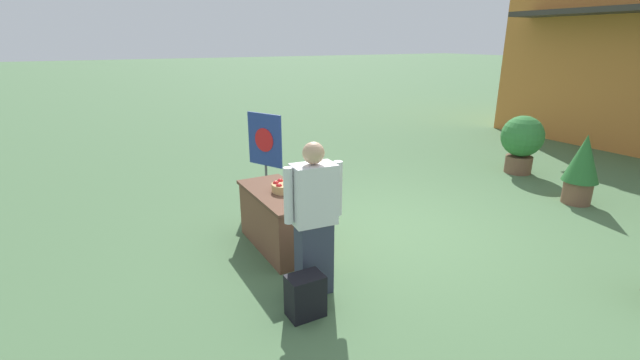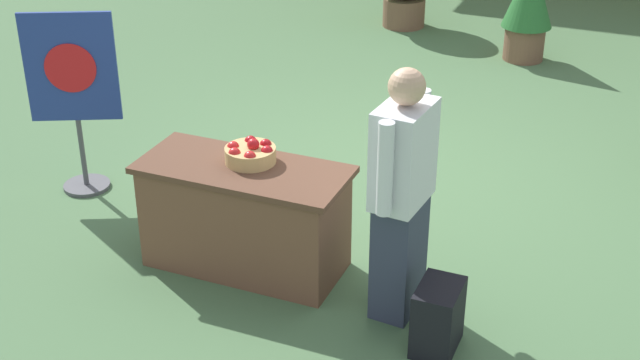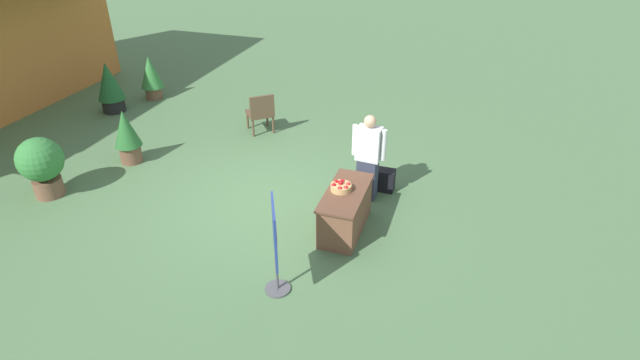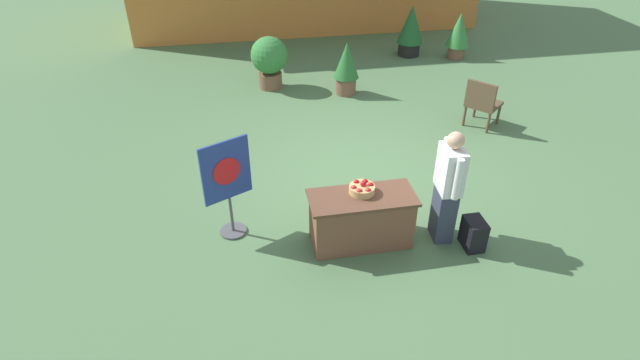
{
  "view_description": "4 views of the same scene",
  "coord_description": "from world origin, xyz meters",
  "views": [
    {
      "loc": [
        4.13,
        -3.42,
        2.49
      ],
      "look_at": [
        -0.21,
        -1.01,
        0.86
      ],
      "focal_mm": 24.0,
      "sensor_mm": 36.0,
      "label": 1
    },
    {
      "loc": [
        2.01,
        -5.96,
        3.28
      ],
      "look_at": [
        0.05,
        -1.26,
        0.62
      ],
      "focal_mm": 50.0,
      "sensor_mm": 36.0,
      "label": 2
    },
    {
      "loc": [
        -6.83,
        -3.17,
        4.86
      ],
      "look_at": [
        -0.01,
        -0.93,
        0.62
      ],
      "focal_mm": 28.0,
      "sensor_mm": 36.0,
      "label": 3
    },
    {
      "loc": [
        -1.85,
        -6.42,
        4.38
      ],
      "look_at": [
        -0.85,
        -1.04,
        0.75
      ],
      "focal_mm": 28.0,
      "sensor_mm": 36.0,
      "label": 4
    }
  ],
  "objects": [
    {
      "name": "potted_plant_near_right",
      "position": [
        2.63,
        5.34,
        0.66
      ],
      "size": [
        0.65,
        0.65,
        1.24
      ],
      "color": "black",
      "rests_on": "ground_plane"
    },
    {
      "name": "potted_plant_near_left",
      "position": [
        -1.03,
        3.91,
        0.65
      ],
      "size": [
        0.79,
        0.79,
        1.12
      ],
      "color": "brown",
      "rests_on": "ground_plane"
    },
    {
      "name": "patio_chair",
      "position": [
        2.63,
        1.33,
        0.51
      ],
      "size": [
        0.78,
        0.78,
        0.93
      ],
      "rotation": [
        0.0,
        0.0,
        0.7
      ],
      "color": "brown",
      "rests_on": "ground_plane"
    },
    {
      "name": "potted_plant_far_left",
      "position": [
        0.51,
        3.28,
        0.61
      ],
      "size": [
        0.53,
        0.53,
        1.12
      ],
      "color": "brown",
      "rests_on": "ground_plane"
    },
    {
      "name": "backpack",
      "position": [
        1.03,
        -1.85,
        0.21
      ],
      "size": [
        0.24,
        0.34,
        0.42
      ],
      "color": "black",
      "rests_on": "ground_plane"
    },
    {
      "name": "potted_plant_far_right",
      "position": [
        3.72,
        4.92,
        0.62
      ],
      "size": [
        0.58,
        0.58,
        1.12
      ],
      "color": "brown",
      "rests_on": "ground_plane"
    },
    {
      "name": "apple_basket",
      "position": [
        -0.38,
        -1.4,
        0.8
      ],
      "size": [
        0.33,
        0.33,
        0.16
      ],
      "color": "tan",
      "rests_on": "display_table"
    },
    {
      "name": "poster_board",
      "position": [
        -2.05,
        -0.98,
        0.8
      ],
      "size": [
        0.62,
        0.36,
        1.41
      ],
      "rotation": [
        0.0,
        0.0,
        -1.12
      ],
      "color": "#4C4C51",
      "rests_on": "ground_plane"
    },
    {
      "name": "person_visitor",
      "position": [
        0.7,
        -1.58,
        0.81
      ],
      "size": [
        0.3,
        0.61,
        1.59
      ],
      "rotation": [
        0.0,
        0.0,
        3.05
      ],
      "color": "#33384C",
      "rests_on": "ground_plane"
    },
    {
      "name": "display_table",
      "position": [
        -0.39,
        -1.49,
        0.37
      ],
      "size": [
        1.36,
        0.6,
        0.73
      ],
      "color": "brown",
      "rests_on": "ground_plane"
    },
    {
      "name": "ground_plane",
      "position": [
        0.0,
        0.0,
        0.0
      ],
      "size": [
        120.0,
        120.0,
        0.0
      ],
      "primitive_type": "plane",
      "color": "#4C7047"
    }
  ]
}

